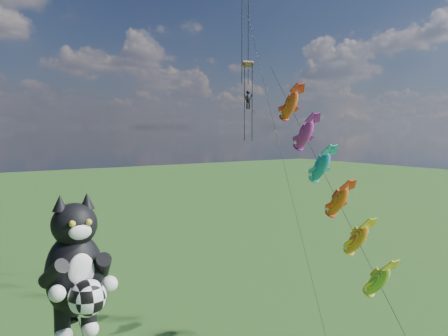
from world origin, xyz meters
TOP-DOWN VIEW (x-y plane):
  - cat_kite_rig at (-2.25, -0.83)m, footprint 2.67×4.16m
  - fish_windsock_rig at (16.00, 4.23)m, footprint 2.15×15.88m
  - parafoil_rig at (19.58, 17.54)m, footprint 6.00×16.80m

SIDE VIEW (x-z plane):
  - cat_kite_rig at x=-2.25m, z-range 3.26..15.14m
  - fish_windsock_rig at x=16.00m, z-range 1.16..19.98m
  - parafoil_rig at x=19.58m, z-range 4.55..31.17m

